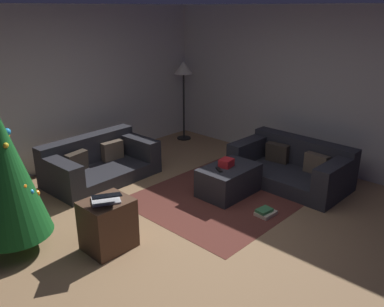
{
  "coord_description": "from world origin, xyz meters",
  "views": [
    {
      "loc": [
        -2.92,
        -2.81,
        2.55
      ],
      "look_at": [
        0.62,
        0.54,
        0.75
      ],
      "focal_mm": 37.21,
      "sensor_mm": 36.0,
      "label": 1
    }
  ],
  "objects_px": {
    "couch_right": "(293,166)",
    "ottoman": "(229,180)",
    "couch_left": "(98,163)",
    "book_stack": "(265,212)",
    "christmas_tree": "(5,172)",
    "laptop": "(106,199)",
    "tv_remote": "(219,170)",
    "corner_lamp": "(184,73)",
    "side_table": "(108,224)",
    "gift_box": "(226,163)"
  },
  "relations": [
    {
      "from": "couch_right",
      "to": "ottoman",
      "type": "xyz_separation_m",
      "value": [
        -1.0,
        0.46,
        -0.05
      ]
    },
    {
      "from": "couch_left",
      "to": "ottoman",
      "type": "xyz_separation_m",
      "value": [
        0.97,
        -1.85,
        -0.05
      ]
    },
    {
      "from": "ottoman",
      "to": "book_stack",
      "type": "bearing_deg",
      "value": -103.13
    },
    {
      "from": "christmas_tree",
      "to": "couch_right",
      "type": "bearing_deg",
      "value": -18.88
    },
    {
      "from": "christmas_tree",
      "to": "book_stack",
      "type": "relative_size",
      "value": 6.6
    },
    {
      "from": "laptop",
      "to": "tv_remote",
      "type": "bearing_deg",
      "value": -1.27
    },
    {
      "from": "couch_left",
      "to": "tv_remote",
      "type": "bearing_deg",
      "value": 111.12
    },
    {
      "from": "ottoman",
      "to": "corner_lamp",
      "type": "xyz_separation_m",
      "value": [
        1.39,
        2.27,
        1.13
      ]
    },
    {
      "from": "ottoman",
      "to": "laptop",
      "type": "distance_m",
      "value": 2.08
    },
    {
      "from": "ottoman",
      "to": "side_table",
      "type": "xyz_separation_m",
      "value": [
        -2.01,
        0.11,
        0.08
      ]
    },
    {
      "from": "couch_right",
      "to": "ottoman",
      "type": "bearing_deg",
      "value": 66.4
    },
    {
      "from": "couch_left",
      "to": "tv_remote",
      "type": "xyz_separation_m",
      "value": [
        0.77,
        -1.82,
        0.17
      ]
    },
    {
      "from": "corner_lamp",
      "to": "side_table",
      "type": "bearing_deg",
      "value": -147.48
    },
    {
      "from": "couch_right",
      "to": "side_table",
      "type": "xyz_separation_m",
      "value": [
        -3.01,
        0.56,
        0.03
      ]
    },
    {
      "from": "couch_right",
      "to": "tv_remote",
      "type": "height_order",
      "value": "couch_right"
    },
    {
      "from": "side_table",
      "to": "laptop",
      "type": "height_order",
      "value": "laptop"
    },
    {
      "from": "gift_box",
      "to": "book_stack",
      "type": "distance_m",
      "value": 0.92
    },
    {
      "from": "couch_left",
      "to": "book_stack",
      "type": "height_order",
      "value": "couch_left"
    },
    {
      "from": "book_stack",
      "to": "couch_left",
      "type": "bearing_deg",
      "value": 107.06
    },
    {
      "from": "side_table",
      "to": "laptop",
      "type": "xyz_separation_m",
      "value": [
        -0.03,
        -0.05,
        0.35
      ]
    },
    {
      "from": "side_table",
      "to": "corner_lamp",
      "type": "distance_m",
      "value": 4.16
    },
    {
      "from": "ottoman",
      "to": "tv_remote",
      "type": "xyz_separation_m",
      "value": [
        -0.2,
        0.02,
        0.22
      ]
    },
    {
      "from": "couch_left",
      "to": "side_table",
      "type": "bearing_deg",
      "value": 57.41
    },
    {
      "from": "gift_box",
      "to": "couch_left",
      "type": "bearing_deg",
      "value": 117.86
    },
    {
      "from": "couch_left",
      "to": "book_stack",
      "type": "xyz_separation_m",
      "value": [
        0.8,
        -2.6,
        -0.22
      ]
    },
    {
      "from": "couch_left",
      "to": "ottoman",
      "type": "height_order",
      "value": "couch_left"
    },
    {
      "from": "couch_left",
      "to": "laptop",
      "type": "distance_m",
      "value": 2.11
    },
    {
      "from": "tv_remote",
      "to": "christmas_tree",
      "type": "height_order",
      "value": "christmas_tree"
    },
    {
      "from": "side_table",
      "to": "corner_lamp",
      "type": "height_order",
      "value": "corner_lamp"
    },
    {
      "from": "ottoman",
      "to": "tv_remote",
      "type": "height_order",
      "value": "tv_remote"
    },
    {
      "from": "tv_remote",
      "to": "side_table",
      "type": "distance_m",
      "value": 1.81
    },
    {
      "from": "book_stack",
      "to": "corner_lamp",
      "type": "relative_size",
      "value": 0.17
    },
    {
      "from": "corner_lamp",
      "to": "couch_right",
      "type": "bearing_deg",
      "value": -98.16
    },
    {
      "from": "couch_left",
      "to": "side_table",
      "type": "xyz_separation_m",
      "value": [
        -1.03,
        -1.74,
        0.04
      ]
    },
    {
      "from": "laptop",
      "to": "book_stack",
      "type": "relative_size",
      "value": 1.76
    },
    {
      "from": "tv_remote",
      "to": "book_stack",
      "type": "distance_m",
      "value": 0.87
    },
    {
      "from": "couch_right",
      "to": "book_stack",
      "type": "relative_size",
      "value": 6.44
    },
    {
      "from": "couch_left",
      "to": "couch_right",
      "type": "height_order",
      "value": "couch_left"
    },
    {
      "from": "tv_remote",
      "to": "couch_right",
      "type": "bearing_deg",
      "value": 9.12
    },
    {
      "from": "christmas_tree",
      "to": "book_stack",
      "type": "xyz_separation_m",
      "value": [
        2.56,
        -1.57,
        -0.9
      ]
    },
    {
      "from": "christmas_tree",
      "to": "corner_lamp",
      "type": "xyz_separation_m",
      "value": [
        4.12,
        1.45,
        0.4
      ]
    },
    {
      "from": "tv_remote",
      "to": "book_stack",
      "type": "xyz_separation_m",
      "value": [
        0.03,
        -0.77,
        -0.39
      ]
    },
    {
      "from": "couch_left",
      "to": "laptop",
      "type": "xyz_separation_m",
      "value": [
        -1.06,
        -1.78,
        0.38
      ]
    },
    {
      "from": "tv_remote",
      "to": "corner_lamp",
      "type": "bearing_deg",
      "value": 85.59
    },
    {
      "from": "book_stack",
      "to": "corner_lamp",
      "type": "distance_m",
      "value": 3.65
    },
    {
      "from": "couch_right",
      "to": "ottoman",
      "type": "distance_m",
      "value": 1.1
    },
    {
      "from": "gift_box",
      "to": "book_stack",
      "type": "bearing_deg",
      "value": -101.2
    },
    {
      "from": "ottoman",
      "to": "christmas_tree",
      "type": "distance_m",
      "value": 2.95
    },
    {
      "from": "book_stack",
      "to": "corner_lamp",
      "type": "height_order",
      "value": "corner_lamp"
    },
    {
      "from": "gift_box",
      "to": "christmas_tree",
      "type": "bearing_deg",
      "value": 163.96
    }
  ]
}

